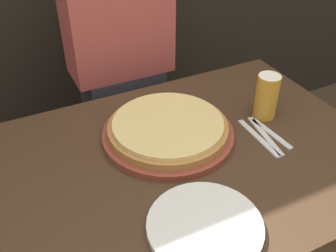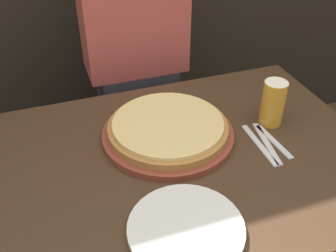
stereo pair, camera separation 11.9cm
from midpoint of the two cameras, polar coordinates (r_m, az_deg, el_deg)
The scene contains 8 objects.
dining_table at distance 1.40m, azimuth 3.36°, elevation -16.04°, with size 1.20×0.82×0.71m.
pizza_on_board at distance 1.20m, azimuth 2.84°, elevation -0.64°, with size 0.41×0.41×0.06m.
beer_glass at distance 1.29m, azimuth 17.62°, elevation 3.35°, with size 0.07×0.07×0.15m.
dinner_plate at distance 0.95m, azimuth 6.33°, elevation -14.77°, with size 0.28×0.28×0.02m.
fork at distance 1.22m, azimuth 15.86°, elevation -2.77°, with size 0.02×0.20×0.00m.
dinner_knife at distance 1.24m, azimuth 16.83°, elevation -2.51°, with size 0.05×0.20×0.00m.
spoon at distance 1.25m, azimuth 17.78°, elevation -2.26°, with size 0.03×0.17×0.00m.
diner_person at distance 1.67m, azimuth -2.54°, elevation 6.76°, with size 0.40×0.20×1.31m.
Camera 2 is at (-0.30, -0.80, 1.46)m, focal length 42.00 mm.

